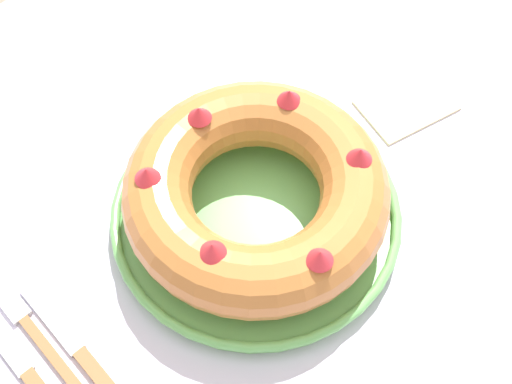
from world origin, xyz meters
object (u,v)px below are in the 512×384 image
object	(u,v)px
cake_knife	(81,354)
serving_dish	(256,215)
serving_knife	(29,376)
napkin	(406,105)
bundt_cake	(256,192)
fork	(38,337)

from	to	relation	value
cake_knife	serving_dish	bearing A→B (deg)	-6.87
serving_knife	cake_knife	size ratio (longest dim) A/B	1.15
serving_knife	cake_knife	world-z (taller)	same
serving_knife	napkin	distance (m)	0.59
serving_dish	bundt_cake	xyz separation A→B (m)	(-0.00, -0.00, 0.05)
serving_knife	cake_knife	xyz separation A→B (m)	(0.06, -0.02, -0.00)
serving_dish	cake_knife	bearing A→B (deg)	179.26
fork	napkin	xyz separation A→B (m)	(0.56, -0.06, -0.00)
fork	cake_knife	size ratio (longest dim) A/B	1.07
serving_dish	serving_knife	distance (m)	0.32
serving_dish	napkin	size ratio (longest dim) A/B	2.90
bundt_cake	serving_knife	bearing A→B (deg)	176.30
serving_dish	cake_knife	size ratio (longest dim) A/B	1.83
bundt_cake	napkin	xyz separation A→B (m)	(0.28, -0.00, -0.07)
serving_dish	fork	xyz separation A→B (m)	(-0.28, 0.05, -0.01)
bundt_cake	napkin	size ratio (longest dim) A/B	2.55
serving_dish	fork	world-z (taller)	serving_dish
napkin	serving_dish	bearing A→B (deg)	179.01
bundt_cake	napkin	world-z (taller)	bundt_cake
fork	cake_knife	xyz separation A→B (m)	(0.02, -0.05, -0.00)
bundt_cake	napkin	distance (m)	0.28
fork	serving_knife	xyz separation A→B (m)	(-0.03, -0.03, 0.00)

